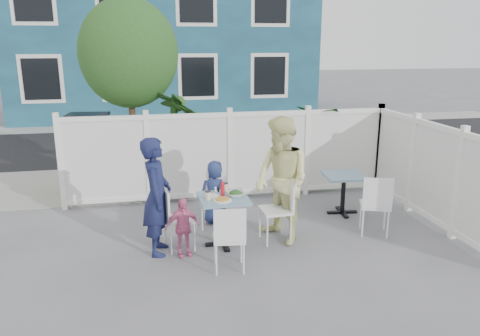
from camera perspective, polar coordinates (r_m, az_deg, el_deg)
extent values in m
plane|color=slate|center=(6.46, 1.72, -10.60)|extent=(80.00, 80.00, 0.00)
cube|color=gray|center=(9.96, -3.19, -1.18)|extent=(24.00, 2.60, 0.01)
cube|color=black|center=(13.52, -5.44, 3.15)|extent=(24.00, 5.00, 0.01)
cube|color=gray|center=(16.56, -6.58, 5.35)|extent=(24.00, 1.60, 0.01)
cube|color=navy|center=(19.68, -9.24, 15.57)|extent=(11.00, 6.00, 6.00)
cube|color=black|center=(16.81, -17.28, 10.40)|extent=(1.20, 0.04, 1.40)
cube|color=black|center=(16.89, -3.42, 11.07)|extent=(1.20, 0.04, 1.40)
cube|color=black|center=(16.82, -17.98, 18.91)|extent=(1.20, 0.04, 1.40)
cube|color=black|center=(16.89, -3.56, 19.55)|extent=(1.20, 0.04, 1.40)
cube|color=white|center=(8.43, -1.24, 1.53)|extent=(5.80, 0.04, 1.40)
cube|color=white|center=(8.28, -1.27, 6.52)|extent=(5.86, 0.08, 0.08)
cube|color=white|center=(8.64, -1.21, -3.37)|extent=(5.86, 0.08, 0.12)
cube|color=white|center=(7.87, 22.53, -0.64)|extent=(0.04, 3.60, 1.40)
cube|color=white|center=(7.71, 23.09, 4.66)|extent=(0.08, 3.66, 0.08)
cube|color=white|center=(8.09, 21.99, -5.83)|extent=(0.08, 3.66, 0.12)
cylinder|color=#382316|center=(9.11, -12.89, 4.64)|extent=(0.12, 0.12, 2.40)
ellipsoid|color=#1F3F17|center=(8.97, -13.43, 13.46)|extent=(1.80, 1.62, 1.98)
cube|color=yellow|center=(9.96, -17.76, 2.11)|extent=(0.79, 0.60, 1.36)
imported|color=#1F3F17|center=(8.97, -7.53, 3.30)|extent=(1.48, 1.48, 1.96)
imported|color=#1F3F17|center=(9.43, 8.47, 2.89)|extent=(1.94, 1.88, 1.65)
cube|color=teal|center=(6.52, -2.03, -3.73)|extent=(0.69, 0.69, 0.04)
cylinder|color=black|center=(6.64, -2.01, -6.57)|extent=(0.08, 0.08, 0.66)
cube|color=black|center=(6.77, -1.98, -9.15)|extent=(0.53, 0.09, 0.04)
cube|color=black|center=(6.77, -1.98, -9.15)|extent=(0.09, 0.53, 0.04)
cube|color=teal|center=(7.92, 12.59, -0.92)|extent=(0.70, 0.70, 0.04)
cylinder|color=black|center=(8.02, 12.45, -3.19)|extent=(0.07, 0.07, 0.62)
cube|color=black|center=(8.12, 12.33, -5.28)|extent=(0.51, 0.12, 0.04)
cube|color=black|center=(8.12, 12.33, -5.28)|extent=(0.12, 0.51, 0.04)
cube|color=white|center=(6.56, -7.42, -6.22)|extent=(0.45, 0.47, 0.04)
cube|color=white|center=(6.43, -9.06, -4.44)|extent=(0.10, 0.40, 0.43)
cylinder|color=white|center=(6.83, -6.40, -7.24)|extent=(0.02, 0.02, 0.43)
cylinder|color=white|center=(6.52, -5.57, -8.32)|extent=(0.02, 0.02, 0.43)
cylinder|color=white|center=(6.76, -9.07, -7.59)|extent=(0.02, 0.02, 0.43)
cylinder|color=white|center=(6.45, -8.37, -8.71)|extent=(0.02, 0.02, 0.43)
cube|color=white|center=(6.76, 4.33, -5.17)|extent=(0.43, 0.45, 0.04)
cube|color=white|center=(6.74, 5.95, -2.97)|extent=(0.05, 0.43, 0.46)
cylinder|color=white|center=(6.63, 3.36, -7.72)|extent=(0.02, 0.02, 0.46)
cylinder|color=white|center=(6.96, 2.43, -6.57)|extent=(0.02, 0.02, 0.46)
cylinder|color=white|center=(6.74, 6.21, -7.40)|extent=(0.02, 0.02, 0.46)
cylinder|color=white|center=(7.06, 5.16, -6.29)|extent=(0.02, 0.02, 0.46)
cube|color=white|center=(7.24, -3.19, -4.14)|extent=(0.47, 0.46, 0.04)
cube|color=white|center=(7.34, -3.05, -1.99)|extent=(0.38, 0.13, 0.41)
cylinder|color=white|center=(7.15, -2.00, -6.15)|extent=(0.02, 0.02, 0.41)
cylinder|color=white|center=(7.19, -4.64, -6.07)|extent=(0.02, 0.02, 0.41)
cylinder|color=white|center=(7.44, -1.75, -5.28)|extent=(0.02, 0.02, 0.41)
cylinder|color=white|center=(7.48, -4.29, -5.21)|extent=(0.02, 0.02, 0.41)
cube|color=white|center=(5.93, -1.34, -8.52)|extent=(0.43, 0.42, 0.04)
cube|color=white|center=(5.68, -1.24, -7.07)|extent=(0.40, 0.07, 0.42)
cylinder|color=white|center=(6.16, -3.03, -9.78)|extent=(0.02, 0.02, 0.42)
cylinder|color=white|center=(6.18, 0.16, -9.67)|extent=(0.02, 0.02, 0.42)
cylinder|color=white|center=(5.87, -2.90, -11.09)|extent=(0.02, 0.02, 0.42)
cylinder|color=white|center=(5.89, 0.45, -10.98)|extent=(0.02, 0.02, 0.42)
cube|color=white|center=(7.27, 16.14, -4.39)|extent=(0.53, 0.52, 0.04)
cube|color=white|center=(7.01, 16.47, -2.98)|extent=(0.40, 0.17, 0.45)
cylinder|color=white|center=(7.48, 14.49, -5.53)|extent=(0.02, 0.02, 0.45)
cylinder|color=white|center=(7.53, 17.23, -5.61)|extent=(0.02, 0.02, 0.45)
cylinder|color=white|center=(7.16, 14.73, -6.48)|extent=(0.02, 0.02, 0.45)
cylinder|color=white|center=(7.21, 17.59, -6.56)|extent=(0.02, 0.02, 0.45)
imported|color=#171C44|center=(6.36, -10.11, -3.42)|extent=(0.46, 0.63, 1.61)
imported|color=#E3E655|center=(6.62, 5.09, -1.57)|extent=(0.97, 1.08, 1.81)
imported|color=navy|center=(7.42, -3.03, -2.94)|extent=(0.51, 0.35, 1.01)
imported|color=pink|center=(6.34, -7.00, -7.18)|extent=(0.51, 0.30, 0.82)
cylinder|color=white|center=(6.37, -2.15, -3.92)|extent=(0.26, 0.26, 0.02)
cylinder|color=white|center=(6.56, -3.45, -3.40)|extent=(0.20, 0.20, 0.01)
imported|color=white|center=(6.53, -0.53, -3.23)|extent=(0.24, 0.24, 0.06)
cylinder|color=beige|center=(6.41, -3.91, -3.39)|extent=(0.07, 0.07, 0.11)
cylinder|color=beige|center=(6.74, -1.81, -2.40)|extent=(0.08, 0.08, 0.12)
cylinder|color=red|center=(6.54, -2.14, -2.67)|extent=(0.06, 0.06, 0.18)
cylinder|color=white|center=(6.74, -3.00, -2.61)|extent=(0.03, 0.03, 0.07)
cylinder|color=black|center=(6.74, -2.65, -2.65)|extent=(0.03, 0.03, 0.06)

